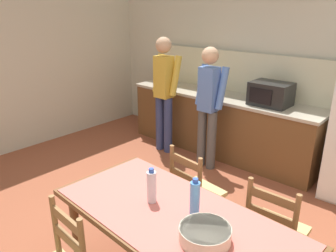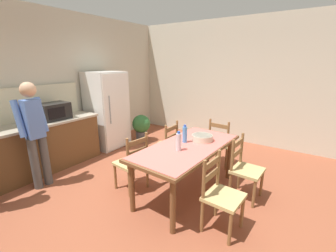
{
  "view_description": "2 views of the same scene",
  "coord_description": "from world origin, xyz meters",
  "px_view_note": "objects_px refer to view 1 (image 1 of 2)",
  "views": [
    {
      "loc": [
        1.68,
        -1.76,
        2.1
      ],
      "look_at": [
        -0.22,
        0.37,
        1.06
      ],
      "focal_mm": 35.0,
      "sensor_mm": 36.0,
      "label": 1
    },
    {
      "loc": [
        -2.21,
        -1.78,
        1.92
      ],
      "look_at": [
        0.34,
        -0.04,
        1.03
      ],
      "focal_mm": 24.0,
      "sensor_mm": 36.0,
      "label": 2
    }
  ],
  "objects_px": {
    "bottle_off_centre": "(195,197)",
    "dining_table": "(174,224)",
    "person_at_sink": "(164,89)",
    "bottle_near_centre": "(152,186)",
    "chair_side_far_left": "(195,193)",
    "chair_side_far_right": "(275,231)",
    "microwave": "(271,94)",
    "person_at_counter": "(209,102)",
    "serving_bowl": "(205,233)"
  },
  "relations": [
    {
      "from": "chair_side_far_right",
      "to": "person_at_sink",
      "type": "distance_m",
      "value": 2.77
    },
    {
      "from": "person_at_sink",
      "to": "serving_bowl",
      "type": "bearing_deg",
      "value": -133.01
    },
    {
      "from": "chair_side_far_left",
      "to": "person_at_counter",
      "type": "height_order",
      "value": "person_at_counter"
    },
    {
      "from": "serving_bowl",
      "to": "chair_side_far_right",
      "type": "height_order",
      "value": "chair_side_far_right"
    },
    {
      "from": "person_at_sink",
      "to": "bottle_near_centre",
      "type": "bearing_deg",
      "value": -139.61
    },
    {
      "from": "dining_table",
      "to": "person_at_sink",
      "type": "relative_size",
      "value": 1.08
    },
    {
      "from": "bottle_near_centre",
      "to": "chair_side_far_left",
      "type": "xyz_separation_m",
      "value": [
        -0.15,
        0.73,
        -0.44
      ]
    },
    {
      "from": "microwave",
      "to": "person_at_sink",
      "type": "height_order",
      "value": "person_at_sink"
    },
    {
      "from": "bottle_near_centre",
      "to": "chair_side_far_right",
      "type": "xyz_separation_m",
      "value": [
        0.67,
        0.69,
        -0.44
      ]
    },
    {
      "from": "bottle_off_centre",
      "to": "microwave",
      "type": "bearing_deg",
      "value": 104.19
    },
    {
      "from": "microwave",
      "to": "chair_side_far_right",
      "type": "bearing_deg",
      "value": -62.17
    },
    {
      "from": "dining_table",
      "to": "serving_bowl",
      "type": "height_order",
      "value": "serving_bowl"
    },
    {
      "from": "person_at_sink",
      "to": "person_at_counter",
      "type": "distance_m",
      "value": 0.81
    },
    {
      "from": "chair_side_far_left",
      "to": "person_at_sink",
      "type": "bearing_deg",
      "value": -32.36
    },
    {
      "from": "chair_side_far_left",
      "to": "person_at_sink",
      "type": "distance_m",
      "value": 2.08
    },
    {
      "from": "chair_side_far_right",
      "to": "serving_bowl",
      "type": "bearing_deg",
      "value": 79.35
    },
    {
      "from": "dining_table",
      "to": "chair_side_far_right",
      "type": "distance_m",
      "value": 0.86
    },
    {
      "from": "microwave",
      "to": "person_at_sink",
      "type": "distance_m",
      "value": 1.51
    },
    {
      "from": "bottle_off_centre",
      "to": "person_at_sink",
      "type": "height_order",
      "value": "person_at_sink"
    },
    {
      "from": "bottle_off_centre",
      "to": "chair_side_far_right",
      "type": "relative_size",
      "value": 0.3
    },
    {
      "from": "bottle_near_centre",
      "to": "person_at_sink",
      "type": "height_order",
      "value": "person_at_sink"
    },
    {
      "from": "chair_side_far_right",
      "to": "microwave",
      "type": "bearing_deg",
      "value": -63.28
    },
    {
      "from": "person_at_sink",
      "to": "bottle_off_centre",
      "type": "bearing_deg",
      "value": -133.34
    },
    {
      "from": "chair_side_far_left",
      "to": "chair_side_far_right",
      "type": "height_order",
      "value": "same"
    },
    {
      "from": "microwave",
      "to": "dining_table",
      "type": "relative_size",
      "value": 0.27
    },
    {
      "from": "serving_bowl",
      "to": "chair_side_far_left",
      "type": "relative_size",
      "value": 0.35
    },
    {
      "from": "bottle_near_centre",
      "to": "serving_bowl",
      "type": "relative_size",
      "value": 0.84
    },
    {
      "from": "serving_bowl",
      "to": "person_at_sink",
      "type": "height_order",
      "value": "person_at_sink"
    },
    {
      "from": "chair_side_far_right",
      "to": "dining_table",
      "type": "bearing_deg",
      "value": 56.42
    },
    {
      "from": "serving_bowl",
      "to": "chair_side_far_left",
      "type": "distance_m",
      "value": 1.13
    },
    {
      "from": "person_at_sink",
      "to": "person_at_counter",
      "type": "relative_size",
      "value": 1.04
    },
    {
      "from": "bottle_off_centre",
      "to": "dining_table",
      "type": "bearing_deg",
      "value": -133.09
    },
    {
      "from": "bottle_off_centre",
      "to": "serving_bowl",
      "type": "xyz_separation_m",
      "value": [
        0.22,
        -0.18,
        -0.07
      ]
    },
    {
      "from": "chair_side_far_left",
      "to": "person_at_counter",
      "type": "distance_m",
      "value": 1.54
    },
    {
      "from": "chair_side_far_left",
      "to": "bottle_off_centre",
      "type": "bearing_deg",
      "value": 133.6
    },
    {
      "from": "bottle_near_centre",
      "to": "person_at_counter",
      "type": "height_order",
      "value": "person_at_counter"
    },
    {
      "from": "serving_bowl",
      "to": "person_at_counter",
      "type": "relative_size",
      "value": 0.19
    },
    {
      "from": "microwave",
      "to": "person_at_sink",
      "type": "xyz_separation_m",
      "value": [
        -1.42,
        -0.5,
        -0.08
      ]
    },
    {
      "from": "bottle_near_centre",
      "to": "person_at_counter",
      "type": "distance_m",
      "value": 2.18
    },
    {
      "from": "bottle_off_centre",
      "to": "bottle_near_centre",
      "type": "bearing_deg",
      "value": -164.15
    },
    {
      "from": "bottle_near_centre",
      "to": "serving_bowl",
      "type": "bearing_deg",
      "value": -9.47
    },
    {
      "from": "dining_table",
      "to": "serving_bowl",
      "type": "bearing_deg",
      "value": -14.17
    },
    {
      "from": "microwave",
      "to": "bottle_near_centre",
      "type": "xyz_separation_m",
      "value": [
        0.29,
        -2.51,
        -0.16
      ]
    },
    {
      "from": "chair_side_far_left",
      "to": "person_at_counter",
      "type": "bearing_deg",
      "value": -52.23
    },
    {
      "from": "dining_table",
      "to": "bottle_near_centre",
      "type": "relative_size",
      "value": 6.86
    },
    {
      "from": "bottle_off_centre",
      "to": "serving_bowl",
      "type": "distance_m",
      "value": 0.29
    },
    {
      "from": "bottle_near_centre",
      "to": "chair_side_far_right",
      "type": "height_order",
      "value": "bottle_near_centre"
    },
    {
      "from": "serving_bowl",
      "to": "person_at_counter",
      "type": "xyz_separation_m",
      "value": [
        -1.44,
        2.08,
        0.11
      ]
    },
    {
      "from": "person_at_counter",
      "to": "bottle_off_centre",
      "type": "bearing_deg",
      "value": -147.22
    },
    {
      "from": "bottle_near_centre",
      "to": "person_at_counter",
      "type": "bearing_deg",
      "value": 114.33
    }
  ]
}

